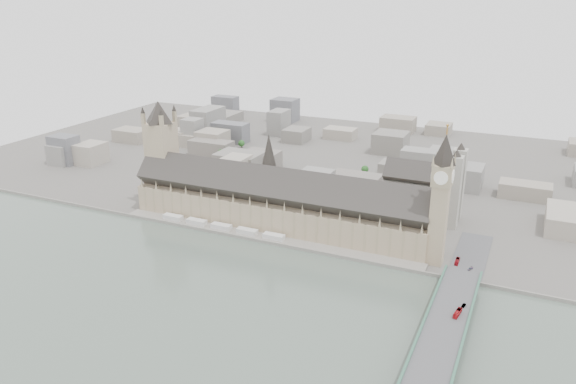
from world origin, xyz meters
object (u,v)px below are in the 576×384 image
at_px(palace_of_westminster, 277,203).
at_px(car_approach, 470,269).
at_px(red_bus_north, 457,261).
at_px(westminster_abbey, 424,191).
at_px(victoria_tower, 162,149).
at_px(car_silver, 464,305).
at_px(elizabeth_tower, 441,191).
at_px(red_bus_south, 457,313).
at_px(westminster_bridge, 445,330).

bearing_deg(palace_of_westminster, car_approach, -11.08).
bearing_deg(red_bus_north, westminster_abbey, 113.84).
height_order(victoria_tower, red_bus_north, victoria_tower).
bearing_deg(car_approach, red_bus_north, 170.55).
distance_m(red_bus_north, car_silver, 59.60).
height_order(westminster_abbey, red_bus_north, westminster_abbey).
relative_size(elizabeth_tower, red_bus_north, 9.94).
relative_size(westminster_abbey, red_bus_south, 6.12).
bearing_deg(elizabeth_tower, palace_of_westminster, 175.15).
bearing_deg(victoria_tower, westminster_abbey, 16.50).
bearing_deg(red_bus_north, car_approach, -31.37).
height_order(palace_of_westminster, victoria_tower, victoria_tower).
distance_m(palace_of_westminster, red_bus_north, 158.72).
bearing_deg(westminster_bridge, elizabeth_tower, 104.11).
distance_m(westminster_bridge, car_silver, 24.31).
relative_size(victoria_tower, car_approach, 19.60).
xyz_separation_m(westminster_abbey, red_bus_south, (55.99, -171.84, -13.28)).
xyz_separation_m(elizabeth_tower, red_bus_north, (18.11, -14.74, -46.33)).
relative_size(red_bus_north, car_silver, 2.36).
distance_m(victoria_tower, westminster_bridge, 309.91).
distance_m(palace_of_westminster, red_bus_south, 193.13).
bearing_deg(elizabeth_tower, red_bus_north, -39.13).
bearing_deg(car_silver, westminster_abbey, 121.13).
height_order(red_bus_north, car_approach, red_bus_north).
distance_m(palace_of_westminster, elizabeth_tower, 142.94).
distance_m(elizabeth_tower, westminster_bridge, 111.81).
relative_size(elizabeth_tower, car_silver, 23.41).
height_order(palace_of_westminster, red_bus_south, palace_of_westminster).
relative_size(victoria_tower, westminster_abbey, 1.47).
bearing_deg(car_silver, red_bus_north, 113.60).
height_order(victoria_tower, car_silver, victoria_tower).
bearing_deg(red_bus_north, elizabeth_tower, 140.76).
xyz_separation_m(elizabeth_tower, westminster_bridge, (24.00, -95.50, -52.96)).
distance_m(westminster_bridge, car_approach, 74.99).
distance_m(car_silver, car_approach, 52.16).
bearing_deg(red_bus_south, car_approach, 99.29).
bearing_deg(red_bus_south, westminster_bridge, -106.12).
bearing_deg(westminster_bridge, car_silver, 72.96).
height_order(westminster_bridge, westminster_abbey, westminster_abbey).
xyz_separation_m(westminster_abbey, car_silver, (57.99, -159.94, -14.07)).
distance_m(red_bus_north, red_bus_south, 70.93).
xyz_separation_m(elizabeth_tower, westminster_abbey, (-27.08, 87.00, -33.01)).
relative_size(palace_of_westminster, westminster_abbey, 3.90).
xyz_separation_m(westminster_abbey, car_approach, (55.26, -107.85, -14.09)).
distance_m(elizabeth_tower, red_bus_north, 51.88).
height_order(elizabeth_tower, car_silver, elizabeth_tower).
relative_size(victoria_tower, red_bus_north, 9.24).
bearing_deg(car_approach, westminster_bridge, -71.40).
bearing_deg(car_approach, red_bus_south, -67.54).
xyz_separation_m(red_bus_south, car_approach, (-0.73, 63.99, -0.81)).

